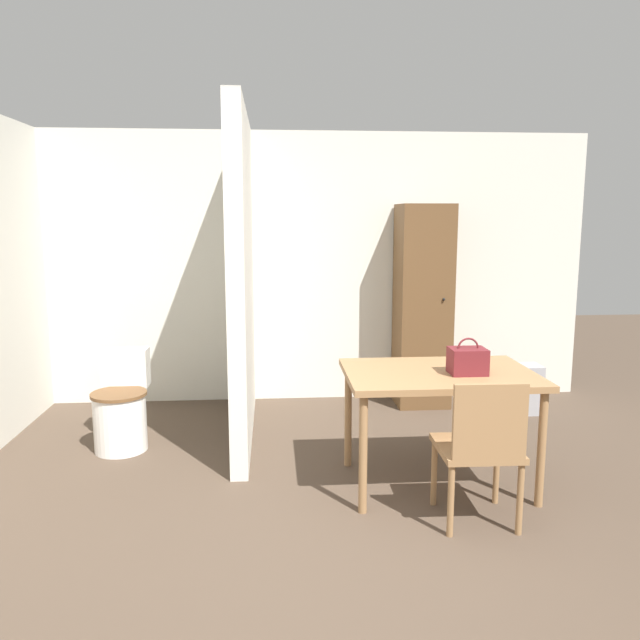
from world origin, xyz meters
name	(u,v)px	position (x,y,z in m)	size (l,w,h in m)	color
ground_plane	(322,599)	(0.00, 0.00, 0.00)	(16.00, 16.00, 0.00)	#4C3D30
wall_back	(294,268)	(0.00, 3.29, 1.25)	(5.52, 0.12, 2.50)	silver
partition_wall	(242,279)	(-0.44, 2.28, 1.25)	(0.12, 1.90, 2.50)	silver
dining_table	(439,383)	(0.85, 1.19, 0.68)	(1.19, 0.83, 0.76)	#997047
wooden_chair	(481,445)	(0.94, 0.63, 0.47)	(0.45, 0.45, 0.86)	#997047
toilet	(121,409)	(-1.35, 2.02, 0.30)	(0.41, 0.56, 0.72)	white
handbag	(468,361)	(1.00, 1.11, 0.84)	(0.22, 0.17, 0.23)	maroon
wooden_cabinet	(422,306)	(1.17, 2.98, 0.92)	(0.47, 0.49, 1.84)	brown
space_heater	(525,389)	(2.02, 2.61, 0.22)	(0.27, 0.23, 0.44)	#9E9EA3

